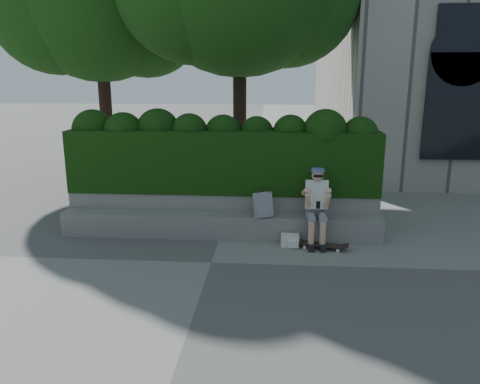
# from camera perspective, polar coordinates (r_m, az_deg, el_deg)

# --- Properties ---
(ground) EXTENTS (80.00, 80.00, 0.00)m
(ground) POSITION_cam_1_polar(r_m,az_deg,el_deg) (7.76, -3.53, -8.59)
(ground) COLOR slate
(ground) RESTS_ON ground
(bench_ledge) EXTENTS (6.00, 0.45, 0.45)m
(bench_ledge) POSITION_cam_1_polar(r_m,az_deg,el_deg) (8.85, -2.47, -4.11)
(bench_ledge) COLOR gray
(bench_ledge) RESTS_ON ground
(planter_wall) EXTENTS (6.00, 0.50, 0.75)m
(planter_wall) POSITION_cam_1_polar(r_m,az_deg,el_deg) (9.25, -2.14, -2.30)
(planter_wall) COLOR gray
(planter_wall) RESTS_ON ground
(hedge) EXTENTS (6.00, 1.00, 1.20)m
(hedge) POSITION_cam_1_polar(r_m,az_deg,el_deg) (9.24, -2.04, 3.90)
(hedge) COLOR black
(hedge) RESTS_ON planter_wall
(person) EXTENTS (0.40, 0.76, 1.38)m
(person) POSITION_cam_1_polar(r_m,az_deg,el_deg) (8.50, 9.32, -1.35)
(person) COLOR slate
(person) RESTS_ON ground
(skateboard) EXTENTS (0.85, 0.38, 0.09)m
(skateboard) POSITION_cam_1_polar(r_m,az_deg,el_deg) (8.43, 9.94, -6.37)
(skateboard) COLOR black
(skateboard) RESTS_ON ground
(backpack_plaid) EXTENTS (0.35, 0.30, 0.46)m
(backpack_plaid) POSITION_cam_1_polar(r_m,az_deg,el_deg) (8.56, 2.85, -1.56)
(backpack_plaid) COLOR #A3A4A8
(backpack_plaid) RESTS_ON bench_ledge
(backpack_ground) EXTENTS (0.32, 0.23, 0.21)m
(backpack_ground) POSITION_cam_1_polar(r_m,az_deg,el_deg) (8.48, 6.11, -5.86)
(backpack_ground) COLOR white
(backpack_ground) RESTS_ON ground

